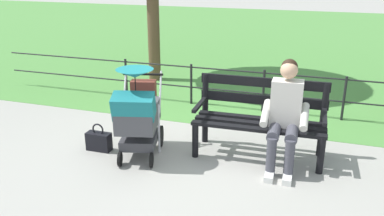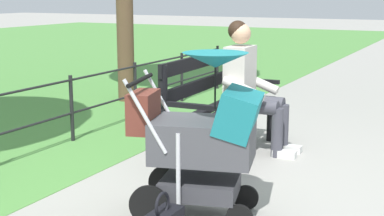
% 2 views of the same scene
% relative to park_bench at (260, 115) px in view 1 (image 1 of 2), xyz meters
% --- Properties ---
extents(ground_plane, '(60.00, 60.00, 0.00)m').
position_rel_park_bench_xyz_m(ground_plane, '(0.81, 0.12, -0.53)').
color(ground_plane, '#9E9B93').
extents(grass_lawn, '(40.00, 16.00, 0.01)m').
position_rel_park_bench_xyz_m(grass_lawn, '(0.81, -8.68, -0.52)').
color(grass_lawn, '#518E42').
rests_on(grass_lawn, ground).
extents(park_bench, '(1.62, 0.65, 0.96)m').
position_rel_park_bench_xyz_m(park_bench, '(0.00, 0.00, 0.00)').
color(park_bench, black).
rests_on(park_bench, ground).
extents(person_on_bench, '(0.54, 0.74, 1.28)m').
position_rel_park_bench_xyz_m(person_on_bench, '(-0.31, 0.22, 0.15)').
color(person_on_bench, '#42424C').
rests_on(person_on_bench, ground).
extents(stroller, '(0.70, 0.98, 1.15)m').
position_rel_park_bench_xyz_m(stroller, '(1.40, 0.55, 0.07)').
color(stroller, black).
rests_on(stroller, ground).
extents(handbag, '(0.32, 0.14, 0.37)m').
position_rel_park_bench_xyz_m(handbag, '(1.98, 0.56, -0.40)').
color(handbag, black).
rests_on(handbag, ground).
extents(park_fence, '(8.61, 0.04, 0.70)m').
position_rel_park_bench_xyz_m(park_fence, '(0.32, -1.56, -0.10)').
color(park_fence, black).
rests_on(park_fence, ground).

